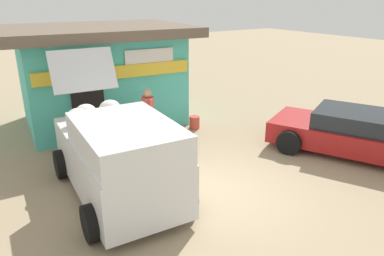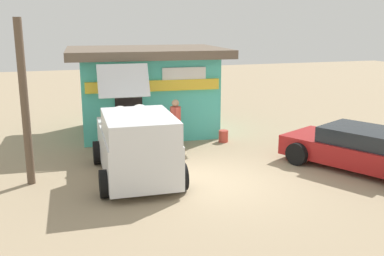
{
  "view_description": "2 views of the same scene",
  "coord_description": "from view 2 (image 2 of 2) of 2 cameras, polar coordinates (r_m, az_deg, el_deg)",
  "views": [
    {
      "loc": [
        -4.26,
        -5.52,
        4.05
      ],
      "look_at": [
        0.33,
        1.74,
        0.88
      ],
      "focal_mm": 33.77,
      "sensor_mm": 36.0,
      "label": 1
    },
    {
      "loc": [
        -4.0,
        -10.12,
        4.05
      ],
      "look_at": [
        -0.21,
        1.52,
        1.12
      ],
      "focal_mm": 41.43,
      "sensor_mm": 36.0,
      "label": 2
    }
  ],
  "objects": [
    {
      "name": "customer_bending",
      "position": [
        13.77,
        -8.01,
        -0.26
      ],
      "size": [
        0.61,
        0.73,
        1.35
      ],
      "color": "#726047",
      "rests_on": "ground_plane"
    },
    {
      "name": "delivery_van",
      "position": [
        11.8,
        -7.27,
        -2.0
      ],
      "size": [
        2.26,
        4.5,
        2.81
      ],
      "color": "silver",
      "rests_on": "ground_plane"
    },
    {
      "name": "parked_sedan",
      "position": [
        13.33,
        21.06,
        -2.59
      ],
      "size": [
        3.58,
        4.71,
        1.18
      ],
      "color": "maroon",
      "rests_on": "ground_plane"
    },
    {
      "name": "paint_bucket",
      "position": [
        15.4,
        4.07,
        -1.05
      ],
      "size": [
        0.33,
        0.33,
        0.41
      ],
      "primitive_type": "cylinder",
      "color": "#BF3F33",
      "rests_on": "ground_plane"
    },
    {
      "name": "vendor_standing",
      "position": [
        14.05,
        -2.14,
        0.83
      ],
      "size": [
        0.37,
        0.57,
        1.69
      ],
      "color": "#4C4C51",
      "rests_on": "ground_plane"
    },
    {
      "name": "ground_plane",
      "position": [
        11.61,
        3.34,
        -6.99
      ],
      "size": [
        60.0,
        60.0,
        0.0
      ],
      "primitive_type": "plane",
      "color": "#9E896B"
    },
    {
      "name": "storefront_bar",
      "position": [
        16.64,
        -5.89,
        5.03
      ],
      "size": [
        5.92,
        4.75,
        3.14
      ],
      "color": "#4CC6B7",
      "rests_on": "ground_plane"
    },
    {
      "name": "utility_pole",
      "position": [
        11.72,
        -20.75,
        2.94
      ],
      "size": [
        0.2,
        0.2,
        4.18
      ],
      "primitive_type": "cylinder",
      "color": "brown",
      "rests_on": "ground_plane"
    },
    {
      "name": "unloaded_banana_pile",
      "position": [
        14.64,
        -8.78,
        -2.04
      ],
      "size": [
        0.62,
        0.76,
        0.4
      ],
      "color": "silver",
      "rests_on": "ground_plane"
    }
  ]
}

